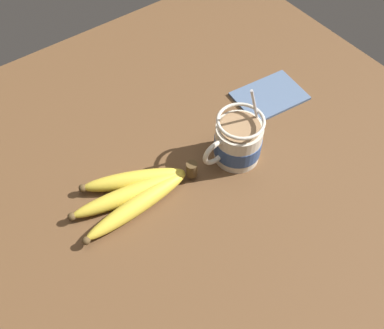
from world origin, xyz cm
name	(u,v)px	position (x,y,z in cm)	size (l,w,h in cm)	color
table	(204,175)	(0.00, 0.00, 1.71)	(98.91, 98.91, 3.42)	brown
coffee_mug	(238,142)	(-6.72, 0.85, 7.60)	(14.04, 8.66, 15.91)	beige
banana_bunch	(135,193)	(13.31, -2.28, 5.01)	(23.15, 12.27, 4.09)	#4C381E
napkin	(270,96)	(-22.30, -6.88, 3.72)	(15.03, 11.25, 0.60)	slate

